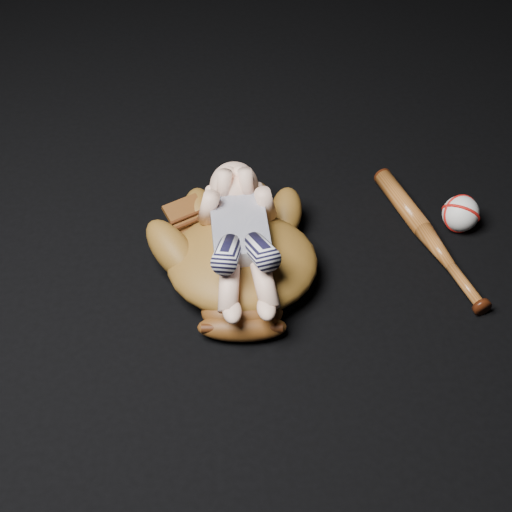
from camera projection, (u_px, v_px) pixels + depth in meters
name	position (u px, v px, depth m)	size (l,w,h in m)	color
baseball_glove	(242.00, 256.00, 1.37)	(0.36, 0.41, 0.13)	brown
newborn_baby	(241.00, 236.00, 1.32)	(0.17, 0.37, 0.15)	beige
baseball_bat	(429.00, 237.00, 1.47)	(0.04, 0.42, 0.04)	#954F1D
baseball	(461.00, 214.00, 1.49)	(0.08, 0.08, 0.08)	white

